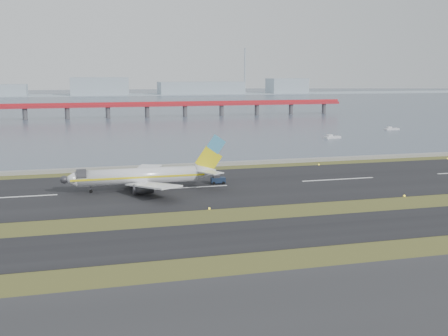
# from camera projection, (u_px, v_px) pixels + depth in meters

# --- Properties ---
(ground) EXTENTS (1000.00, 1000.00, 0.00)m
(ground) POSITION_uv_depth(u_px,v_px,m) (219.00, 219.00, 106.63)
(ground) COLOR #324217
(ground) RESTS_ON ground
(taxiway_strip) EXTENTS (1000.00, 18.00, 0.10)m
(taxiway_strip) POSITION_uv_depth(u_px,v_px,m) (237.00, 236.00, 95.21)
(taxiway_strip) COLOR black
(taxiway_strip) RESTS_ON ground
(runway_strip) EXTENTS (1000.00, 45.00, 0.10)m
(runway_strip) POSITION_uv_depth(u_px,v_px,m) (187.00, 188.00, 135.14)
(runway_strip) COLOR black
(runway_strip) RESTS_ON ground
(seawall) EXTENTS (1000.00, 2.50, 1.00)m
(seawall) POSITION_uv_depth(u_px,v_px,m) (166.00, 166.00, 163.59)
(seawall) COLOR gray
(seawall) RESTS_ON ground
(bay_water) EXTENTS (1400.00, 800.00, 1.30)m
(bay_water) POSITION_uv_depth(u_px,v_px,m) (98.00, 101.00, 543.95)
(bay_water) COLOR #485467
(bay_water) RESTS_ON ground
(red_pier) EXTENTS (260.00, 5.00, 10.20)m
(red_pier) POSITION_uv_depth(u_px,v_px,m) (147.00, 106.00, 348.30)
(red_pier) COLOR #B51F28
(red_pier) RESTS_ON ground
(far_shoreline) EXTENTS (1400.00, 80.00, 60.50)m
(far_shoreline) POSITION_uv_depth(u_px,v_px,m) (102.00, 90.00, 698.60)
(far_shoreline) COLOR #9AAAB6
(far_shoreline) RESTS_ON ground
(airliner) EXTENTS (38.52, 32.89, 12.80)m
(airliner) POSITION_uv_depth(u_px,v_px,m) (145.00, 176.00, 131.97)
(airliner) COLOR white
(airliner) RESTS_ON ground
(pushback_tug) EXTENTS (3.71, 2.39, 2.26)m
(pushback_tug) POSITION_uv_depth(u_px,v_px,m) (218.00, 180.00, 139.91)
(pushback_tug) COLOR #15223A
(pushback_tug) RESTS_ON ground
(workboat_near) EXTENTS (7.78, 3.96, 1.81)m
(workboat_near) POSITION_uv_depth(u_px,v_px,m) (332.00, 137.00, 237.11)
(workboat_near) COLOR silver
(workboat_near) RESTS_ON ground
(workboat_far) EXTENTS (7.19, 2.54, 1.72)m
(workboat_far) POSITION_uv_depth(u_px,v_px,m) (391.00, 129.00, 272.17)
(workboat_far) COLOR silver
(workboat_far) RESTS_ON ground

